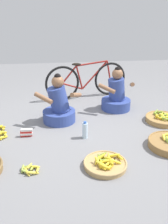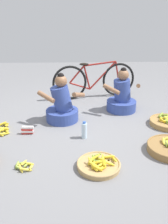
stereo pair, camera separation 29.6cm
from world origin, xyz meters
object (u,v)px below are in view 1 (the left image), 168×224
object	(u,v)px
banana_basket_near_bicycle	(163,119)
water_bottle	(85,130)
bicycle_leaning	(87,80)
loose_bananas_back_left	(30,169)
packet_carton_stack	(27,133)
vendor_woman_behind	(116,96)
loose_bananas_mid_right	(0,133)
vendor_woman_front	(59,107)
banana_basket_front_center	(105,163)

from	to	relation	value
banana_basket_near_bicycle	water_bottle	distance (m)	1.37
water_bottle	bicycle_leaning	bearing A→B (deg)	80.96
loose_bananas_back_left	packet_carton_stack	size ratio (longest dim) A/B	1.27
vendor_woman_behind	loose_bananas_mid_right	distance (m)	2.06
water_bottle	loose_bananas_mid_right	bearing A→B (deg)	168.42
packet_carton_stack	vendor_woman_front	bearing A→B (deg)	43.52
loose_bananas_back_left	loose_bananas_mid_right	size ratio (longest dim) A/B	0.53
vendor_woman_behind	bicycle_leaning	size ratio (longest dim) A/B	0.46
banana_basket_front_center	loose_bananas_mid_right	world-z (taller)	banana_basket_front_center
bicycle_leaning	vendor_woman_front	bearing A→B (deg)	-118.89
packet_carton_stack	banana_basket_near_bicycle	bearing A→B (deg)	5.88
packet_carton_stack	water_bottle	bearing A→B (deg)	-10.20
vendor_woman_behind	packet_carton_stack	world-z (taller)	vendor_woman_behind
vendor_woman_front	water_bottle	bearing A→B (deg)	-61.11
banana_basket_front_center	loose_bananas_mid_right	bearing A→B (deg)	144.81
vendor_woman_front	bicycle_leaning	distance (m)	1.25
vendor_woman_front	banana_basket_front_center	size ratio (longest dim) A/B	1.56
vendor_woman_behind	banana_basket_near_bicycle	bearing A→B (deg)	-45.59
banana_basket_near_bicycle	vendor_woman_front	bearing A→B (deg)	171.81
banana_basket_front_center	water_bottle	xyz separation A→B (m)	(-0.14, 0.70, 0.07)
loose_bananas_back_left	banana_basket_front_center	bearing A→B (deg)	-1.54
vendor_woman_front	packet_carton_stack	size ratio (longest dim) A/B	4.46
bicycle_leaning	packet_carton_stack	xyz separation A→B (m)	(-1.08, -1.55, -0.30)
vendor_woman_behind	banana_basket_near_bicycle	xyz separation A→B (m)	(0.61, -0.63, -0.19)
banana_basket_front_center	loose_bananas_mid_right	size ratio (longest dim) A/B	1.18
packet_carton_stack	bicycle_leaning	bearing A→B (deg)	55.02
packet_carton_stack	banana_basket_front_center	bearing A→B (deg)	-41.58
banana_basket_front_center	bicycle_leaning	bearing A→B (deg)	86.96
vendor_woman_behind	water_bottle	world-z (taller)	vendor_woman_behind
banana_basket_front_center	packet_carton_stack	distance (m)	1.28
vendor_woman_front	loose_bananas_back_left	bearing A→B (deg)	-106.24
bicycle_leaning	banana_basket_front_center	xyz separation A→B (m)	(-0.13, -2.40, -0.32)
vendor_woman_behind	loose_bananas_back_left	bearing A→B (deg)	-130.10
bicycle_leaning	banana_basket_near_bicycle	xyz separation A→B (m)	(1.05, -1.33, -0.31)
banana_basket_near_bicycle	water_bottle	bearing A→B (deg)	-164.46
vendor_woman_behind	packet_carton_stack	size ratio (longest dim) A/B	4.40
banana_basket_front_center	banana_basket_near_bicycle	bearing A→B (deg)	42.31
vendor_woman_front	packet_carton_stack	xyz separation A→B (m)	(-0.48, -0.46, -0.19)
vendor_woman_front	bicycle_leaning	xyz separation A→B (m)	(0.60, 1.09, 0.11)
vendor_woman_front	loose_bananas_back_left	distance (m)	1.35
vendor_woman_front	loose_bananas_mid_right	distance (m)	0.97
loose_bananas_mid_right	vendor_woman_front	bearing A→B (deg)	22.30
vendor_woman_front	bicycle_leaning	bearing A→B (deg)	61.11
banana_basket_front_center	water_bottle	size ratio (longest dim) A/B	2.01
loose_bananas_back_left	water_bottle	world-z (taller)	water_bottle
banana_basket_near_bicycle	loose_bananas_mid_right	world-z (taller)	banana_basket_near_bicycle
bicycle_leaning	water_bottle	world-z (taller)	bicycle_leaning
banana_basket_near_bicycle	packet_carton_stack	bearing A→B (deg)	-174.12
banana_basket_near_bicycle	loose_bananas_back_left	distance (m)	2.28
vendor_woman_behind	vendor_woman_front	bearing A→B (deg)	-159.36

